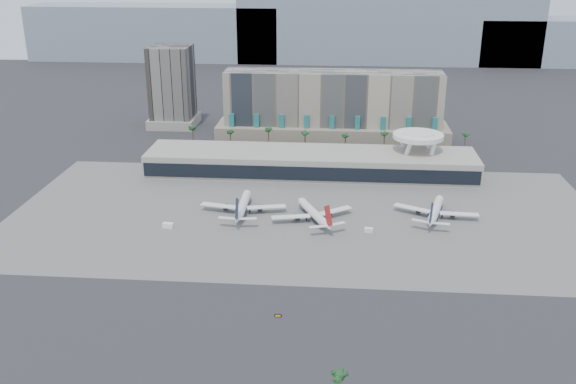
# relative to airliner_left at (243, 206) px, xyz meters

# --- Properties ---
(ground) EXTENTS (900.00, 900.00, 0.00)m
(ground) POSITION_rel_airliner_left_xyz_m (27.55, -54.43, -3.46)
(ground) COLOR #232326
(ground) RESTS_ON ground
(apron_pad) EXTENTS (260.00, 130.00, 0.06)m
(apron_pad) POSITION_rel_airliner_left_xyz_m (27.55, 0.57, -3.43)
(apron_pad) COLOR #5B5B59
(apron_pad) RESTS_ON ground
(mountain_ridge) EXTENTS (680.00, 60.00, 70.00)m
(mountain_ridge) POSITION_rel_airliner_left_xyz_m (55.43, 415.57, 26.42)
(mountain_ridge) COLOR gray
(mountain_ridge) RESTS_ON ground
(hotel) EXTENTS (140.00, 30.00, 42.00)m
(hotel) POSITION_rel_airliner_left_xyz_m (37.55, 119.98, 13.34)
(hotel) COLOR tan
(hotel) RESTS_ON ground
(office_tower) EXTENTS (30.00, 30.00, 52.00)m
(office_tower) POSITION_rel_airliner_left_xyz_m (-67.45, 145.57, 19.47)
(office_tower) COLOR black
(office_tower) RESTS_ON ground
(terminal) EXTENTS (170.00, 32.50, 14.50)m
(terminal) POSITION_rel_airliner_left_xyz_m (27.55, 55.41, 3.05)
(terminal) COLOR #AEA599
(terminal) RESTS_ON ground
(saucer_structure) EXTENTS (26.00, 26.00, 21.89)m
(saucer_structure) POSITION_rel_airliner_left_xyz_m (82.55, 61.57, 14.99)
(saucer_structure) COLOR white
(saucer_structure) RESTS_ON ground
(palm_row) EXTENTS (157.80, 2.80, 13.10)m
(palm_row) POSITION_rel_airliner_left_xyz_m (34.55, 90.57, 7.03)
(palm_row) COLOR brown
(palm_row) RESTS_ON ground
(airliner_left) EXTENTS (38.67, 39.78, 13.74)m
(airliner_left) POSITION_rel_airliner_left_xyz_m (0.00, 0.00, 0.00)
(airliner_left) COLOR white
(airliner_left) RESTS_ON ground
(airliner_centre) EXTENTS (34.93, 35.96, 13.30)m
(airliner_centre) POSITION_rel_airliner_left_xyz_m (31.78, -5.66, -0.11)
(airliner_centre) COLOR white
(airliner_centre) RESTS_ON ground
(airliner_right) EXTENTS (36.31, 37.67, 13.28)m
(airliner_right) POSITION_rel_airliner_left_xyz_m (84.79, 1.73, -0.12)
(airliner_right) COLOR white
(airliner_right) RESTS_ON ground
(service_vehicle_a) EXTENTS (4.57, 2.62, 2.13)m
(service_vehicle_a) POSITION_rel_airliner_left_xyz_m (-29.09, -18.76, -2.40)
(service_vehicle_a) COLOR white
(service_vehicle_a) RESTS_ON ground
(service_vehicle_b) EXTENTS (3.71, 2.28, 1.84)m
(service_vehicle_b) POSITION_rel_airliner_left_xyz_m (55.26, -16.32, -2.55)
(service_vehicle_b) COLOR white
(service_vehicle_b) RESTS_ON ground
(taxiway_sign) EXTENTS (2.25, 0.38, 1.02)m
(taxiway_sign) POSITION_rel_airliner_left_xyz_m (23.88, -84.69, -2.96)
(taxiway_sign) COLOR black
(taxiway_sign) RESTS_ON ground
(near_palm_b) EXTENTS (6.00, 6.00, 14.70)m
(near_palm_b) POSITION_rel_airliner_left_xyz_m (43.41, -131.14, 8.33)
(near_palm_b) COLOR brown
(near_palm_b) RESTS_ON ground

